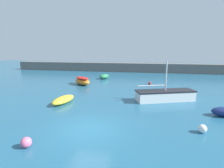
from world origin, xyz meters
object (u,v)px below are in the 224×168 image
Objects in this scene: rowboat_blue_near at (63,100)px; rowboat_with_red_cover at (82,81)px; dinghy_near_pier at (104,76)px; mooring_buoy_pink at (26,142)px; sailboat_short_mast at (165,95)px; mooring_buoy_red at (150,83)px; mooring_buoy_white at (202,129)px.

rowboat_with_red_cover reaches higher than rowboat_blue_near.
dinghy_near_pier is 20.95m from mooring_buoy_pink.
sailboat_short_mast is 12.35m from mooring_buoy_pink.
mooring_buoy_red is at bearing -126.15° from rowboat_with_red_cover.
mooring_buoy_white is at bearing 58.64° from dinghy_near_pier.
sailboat_short_mast is 1.74× the size of rowboat_with_red_cover.
rowboat_with_red_cover is at bearing -162.63° from rowboat_blue_near.
rowboat_with_red_cover is 6.64× the size of mooring_buoy_white.
mooring_buoy_pink is 1.06× the size of mooring_buoy_white.
sailboat_short_mast is at bearing 52.76° from mooring_buoy_pink.
dinghy_near_pier is at bearing 93.35° from mooring_buoy_pink.
dinghy_near_pier is (-8.70, 11.08, -0.11)m from sailboat_short_mast.
mooring_buoy_pink is at bearing -109.28° from mooring_buoy_red.
dinghy_near_pier is at bearing 155.20° from mooring_buoy_red.
dinghy_near_pier reaches higher than mooring_buoy_red.
mooring_buoy_red is at bearing 70.72° from mooring_buoy_pink.
sailboat_short_mast reaches higher than mooring_buoy_white.
rowboat_with_red_cover is 15.87m from mooring_buoy_pink.
mooring_buoy_red is at bearing 151.20° from rowboat_blue_near.
dinghy_near_pier is at bearing 107.65° from sailboat_short_mast.
rowboat_with_red_cover is at bearing -168.08° from mooring_buoy_red.
rowboat_with_red_cover is 17.11m from mooring_buoy_white.
sailboat_short_mast is 9.48m from rowboat_blue_near.
rowboat_with_red_cover is at bearing 134.65° from mooring_buoy_white.
sailboat_short_mast is 2.55× the size of dinghy_near_pier.
rowboat_blue_near is at bearing 176.01° from sailboat_short_mast.
sailboat_short_mast is at bearing -166.80° from rowboat_with_red_cover.
rowboat_blue_near is at bearing 102.80° from mooring_buoy_pink.
rowboat_with_red_cover reaches higher than dinghy_near_pier.
mooring_buoy_red is 14.40m from mooring_buoy_white.
rowboat_blue_near is 11.26m from mooring_buoy_white.
mooring_buoy_white is (1.53, -6.42, -0.26)m from sailboat_short_mast.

